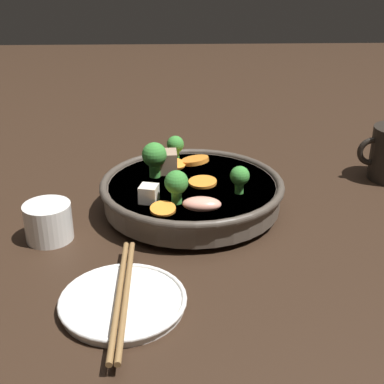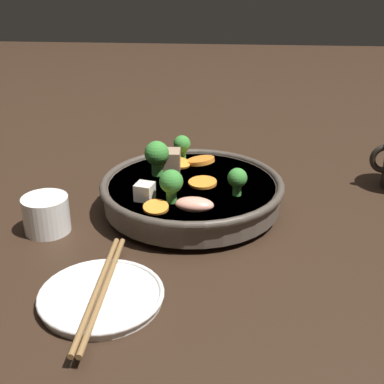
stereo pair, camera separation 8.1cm
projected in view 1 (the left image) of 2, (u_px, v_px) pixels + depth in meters
The scene contains 5 objects.
ground_plane at pixel (192, 210), 0.83m from camera, with size 3.00×3.00×0.00m, color black.
stirfry_bowl at pixel (191, 190), 0.81m from camera, with size 0.28×0.28×0.10m.
side_saucer at pixel (123, 302), 0.60m from camera, with size 0.15×0.15×0.01m.
tea_cup at pixel (48, 221), 0.74m from camera, with size 0.07×0.07×0.05m.
chopsticks_pair at pixel (123, 295), 0.60m from camera, with size 0.02×0.22×0.01m.
Camera 1 is at (0.03, 0.74, 0.38)m, focal length 50.00 mm.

